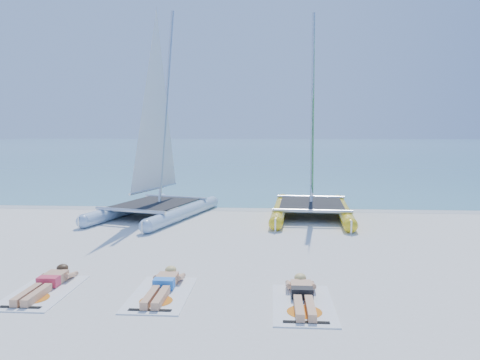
% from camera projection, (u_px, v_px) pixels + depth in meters
% --- Properties ---
extents(ground, '(140.00, 140.00, 0.00)m').
position_uv_depth(ground, '(208.00, 245.00, 11.72)').
color(ground, silver).
rests_on(ground, ground).
extents(sea, '(140.00, 115.00, 0.01)m').
position_uv_depth(sea, '(262.00, 147.00, 74.19)').
color(sea, '#78C2C8').
rests_on(sea, ground).
extents(wet_sand_strip, '(140.00, 1.40, 0.01)m').
position_uv_depth(wet_sand_strip, '(228.00, 208.00, 17.17)').
color(wet_sand_strip, silver).
rests_on(wet_sand_strip, ground).
extents(catamaran_blue, '(3.85, 5.73, 7.16)m').
position_uv_depth(catamaran_blue, '(156.00, 152.00, 15.34)').
color(catamaran_blue, '#A5CAD9').
rests_on(catamaran_blue, ground).
extents(catamaran_yellow, '(2.82, 5.66, 7.12)m').
position_uv_depth(catamaran_yellow, '(312.00, 148.00, 15.75)').
color(catamaran_yellow, yellow).
rests_on(catamaran_yellow, ground).
extents(towel_a, '(1.00, 1.85, 0.02)m').
position_uv_depth(towel_a, '(43.00, 292.00, 8.31)').
color(towel_a, white).
rests_on(towel_a, ground).
extents(sunbather_a, '(0.37, 1.73, 0.26)m').
position_uv_depth(sunbather_a, '(47.00, 282.00, 8.49)').
color(sunbather_a, tan).
rests_on(sunbather_a, towel_a).
extents(towel_b, '(1.00, 1.85, 0.02)m').
position_uv_depth(towel_b, '(161.00, 294.00, 8.18)').
color(towel_b, white).
rests_on(towel_b, ground).
extents(sunbather_b, '(0.37, 1.73, 0.26)m').
position_uv_depth(sunbather_b, '(163.00, 285.00, 8.36)').
color(sunbather_b, tan).
rests_on(sunbather_b, towel_b).
extents(towel_c, '(1.00, 1.85, 0.02)m').
position_uv_depth(towel_c, '(303.00, 304.00, 7.72)').
color(towel_c, white).
rests_on(towel_c, ground).
extents(sunbather_c, '(0.37, 1.73, 0.26)m').
position_uv_depth(sunbather_c, '(302.00, 294.00, 7.90)').
color(sunbather_c, tan).
rests_on(sunbather_c, towel_c).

